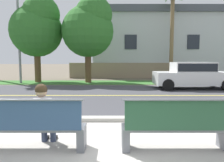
{
  "coord_description": "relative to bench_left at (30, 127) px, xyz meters",
  "views": [
    {
      "loc": [
        0.16,
        -3.39,
        1.69
      ],
      "look_at": [
        0.16,
        3.47,
        1.0
      ],
      "focal_mm": 34.09,
      "sensor_mm": 36.0,
      "label": 1
    }
  ],
  "objects": [
    {
      "name": "road_centre_line",
      "position": [
        1.35,
        6.1,
        -0.45
      ],
      "size": [
        48.0,
        0.14,
        0.01
      ],
      "primitive_type": "cube",
      "color": "#E0CC4C",
      "rests_on": "ground_plane"
    },
    {
      "name": "garden_wall",
      "position": [
        4.13,
        15.65,
        0.24
      ],
      "size": [
        13.0,
        0.36,
        1.4
      ],
      "primitive_type": "cube",
      "color": "gray",
      "rests_on": "ground_plane"
    },
    {
      "name": "sidewalk_pavement",
      "position": [
        1.35,
        -0.0,
        -0.46
      ],
      "size": [
        44.0,
        3.6,
        0.01
      ],
      "primitive_type": "cube",
      "color": "#B7B2A8",
      "rests_on": "ground_plane"
    },
    {
      "name": "far_verge_grass",
      "position": [
        1.35,
        11.87,
        -0.46
      ],
      "size": [
        48.0,
        2.8,
        0.02
      ],
      "primitive_type": "cube",
      "color": "#38702D",
      "rests_on": "ground_plane"
    },
    {
      "name": "bench_left",
      "position": [
        0.0,
        0.0,
        0.0
      ],
      "size": [
        2.01,
        0.48,
        1.01
      ],
      "color": "slate",
      "rests_on": "ground_plane"
    },
    {
      "name": "palm_tree_tall",
      "position": [
        6.54,
        14.33,
        5.64
      ],
      "size": [
        2.09,
        1.98,
        7.59
      ],
      "color": "brown",
      "rests_on": "ground_plane"
    },
    {
      "name": "shade_tree_left",
      "position": [
        -0.13,
        11.79,
        3.54
      ],
      "size": [
        3.74,
        3.74,
        6.17
      ],
      "color": "brown",
      "rests_on": "ground_plane"
    },
    {
      "name": "ground_plane",
      "position": [
        1.35,
        7.6,
        -0.46
      ],
      "size": [
        140.0,
        140.0,
        0.0
      ],
      "primitive_type": "plane",
      "color": "#665B4C"
    },
    {
      "name": "bench_right",
      "position": [
        2.7,
        0.0,
        0.0
      ],
      "size": [
        2.01,
        0.48,
        1.01
      ],
      "color": "slate",
      "rests_on": "ground_plane"
    },
    {
      "name": "car_white_near",
      "position": [
        6.16,
        8.5,
        0.39
      ],
      "size": [
        4.3,
        1.86,
        1.54
      ],
      "color": "silver",
      "rests_on": "ground_plane"
    },
    {
      "name": "seated_person_grey",
      "position": [
        0.2,
        0.17,
        0.21
      ],
      "size": [
        0.52,
        0.68,
        1.25
      ],
      "color": "#333D56",
      "rests_on": "ground_plane"
    },
    {
      "name": "shade_tree_far_left",
      "position": [
        -3.93,
        12.03,
        3.6
      ],
      "size": [
        3.79,
        3.79,
        6.25
      ],
      "color": "brown",
      "rests_on": "ground_plane"
    },
    {
      "name": "curb_edge",
      "position": [
        1.35,
        1.95,
        -0.41
      ],
      "size": [
        44.0,
        0.3,
        0.11
      ],
      "primitive_type": "cube",
      "color": "#ADA89E",
      "rests_on": "ground_plane"
    },
    {
      "name": "house_across_street",
      "position": [
        6.03,
        18.85,
        2.86
      ],
      "size": [
        13.59,
        6.91,
        6.56
      ],
      "color": "#B7BCC1",
      "rests_on": "ground_plane"
    },
    {
      "name": "streetlamp",
      "position": [
        -5.09,
        11.68,
        3.41
      ],
      "size": [
        0.24,
        2.1,
        6.74
      ],
      "color": "gray",
      "rests_on": "ground_plane"
    },
    {
      "name": "street_asphalt",
      "position": [
        1.35,
        6.1,
        -0.46
      ],
      "size": [
        52.0,
        8.0,
        0.01
      ],
      "primitive_type": "cube",
      "color": "#424247",
      "rests_on": "ground_plane"
    }
  ]
}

